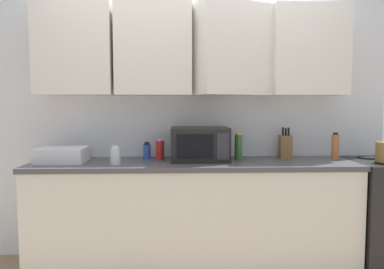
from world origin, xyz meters
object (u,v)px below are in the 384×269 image
(dish_rack, at_px, (62,155))
(bottle_blue_cleaner, at_px, (147,151))
(bottle_spice_jar, at_px, (335,147))
(bottle_clear_tall, at_px, (115,155))
(bottle_green_oil, at_px, (238,147))
(microwave, at_px, (200,144))
(knife_block, at_px, (285,146))
(bottle_red_sauce, at_px, (160,150))

(dish_rack, height_order, bottle_blue_cleaner, bottle_blue_cleaner)
(bottle_spice_jar, height_order, bottle_clear_tall, bottle_spice_jar)
(bottle_clear_tall, bearing_deg, bottle_green_oil, 11.15)
(bottle_spice_jar, height_order, bottle_blue_cleaner, bottle_spice_jar)
(microwave, height_order, knife_block, microwave)
(dish_rack, distance_m, bottle_clear_tall, 0.47)
(bottle_spice_jar, bearing_deg, bottle_blue_cleaner, 175.61)
(knife_block, xyz_separation_m, bottle_blue_cleaner, (-1.22, -0.00, -0.04))
(knife_block, height_order, bottle_clear_tall, knife_block)
(bottle_spice_jar, xyz_separation_m, bottle_blue_cleaner, (-1.61, 0.12, -0.04))
(microwave, bearing_deg, dish_rack, -177.57)
(bottle_green_oil, bearing_deg, dish_rack, -177.12)
(knife_block, height_order, bottle_blue_cleaner, knife_block)
(bottle_clear_tall, distance_m, bottle_red_sauce, 0.42)
(bottle_clear_tall, relative_size, bottle_blue_cleaner, 1.03)
(bottle_green_oil, bearing_deg, bottle_spice_jar, -1.34)
(dish_rack, distance_m, bottle_spice_jar, 2.29)
(bottle_blue_cleaner, bearing_deg, bottle_clear_tall, -126.10)
(microwave, xyz_separation_m, bottle_spice_jar, (1.16, 0.01, -0.03))
(bottle_blue_cleaner, relative_size, bottle_red_sauce, 0.82)
(dish_rack, bearing_deg, knife_block, 5.40)
(bottle_spice_jar, bearing_deg, microwave, -179.70)
(bottle_red_sauce, bearing_deg, microwave, -11.96)
(bottle_blue_cleaner, bearing_deg, bottle_spice_jar, -4.39)
(bottle_spice_jar, distance_m, bottle_green_oil, 0.83)
(bottle_spice_jar, relative_size, bottle_blue_cleaner, 1.60)
(microwave, relative_size, bottle_blue_cleaner, 3.30)
(dish_rack, height_order, bottle_green_oil, bottle_green_oil)
(knife_block, bearing_deg, dish_rack, -174.60)
(bottle_spice_jar, relative_size, bottle_green_oil, 1.00)
(dish_rack, relative_size, bottle_clear_tall, 2.54)
(knife_block, height_order, bottle_green_oil, knife_block)
(bottle_spice_jar, xyz_separation_m, bottle_red_sauce, (-1.50, 0.07, -0.03))
(dish_rack, bearing_deg, bottle_spice_jar, 1.35)
(microwave, relative_size, knife_block, 1.77)
(bottle_spice_jar, xyz_separation_m, bottle_green_oil, (-0.83, 0.02, 0.00))
(dish_rack, relative_size, bottle_green_oil, 1.64)
(bottle_green_oil, bearing_deg, knife_block, 13.67)
(knife_block, relative_size, bottle_clear_tall, 1.81)
(microwave, bearing_deg, bottle_spice_jar, 0.30)
(bottle_red_sauce, bearing_deg, bottle_green_oil, -3.94)
(bottle_blue_cleaner, xyz_separation_m, bottle_red_sauce, (0.12, -0.06, 0.02))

